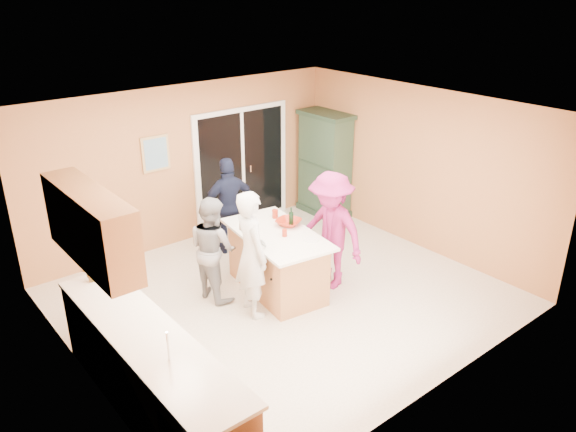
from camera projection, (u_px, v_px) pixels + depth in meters
floor at (284, 296)px, 7.83m from camera, size 5.50×5.50×0.00m
ceiling at (284, 112)px, 6.81m from camera, size 5.50×5.00×0.10m
wall_back at (187, 165)px, 9.10m from camera, size 5.50×0.10×2.60m
wall_front at (442, 286)px, 5.54m from camera, size 5.50×0.10×2.60m
wall_left at (74, 276)px, 5.72m from camera, size 0.10×5.00×2.60m
wall_right at (418, 169)px, 8.92m from camera, size 0.10×5.00×2.60m
left_cabinet_run at (156, 383)px, 5.48m from camera, size 0.65×3.05×1.24m
upper_cabinets at (91, 227)px, 5.45m from camera, size 0.35×1.60×0.75m
sliding_door at (242, 167)px, 9.78m from camera, size 1.90×0.07×2.10m
framed_picture at (156, 154)px, 8.65m from camera, size 0.46×0.04×0.56m
kitchen_island at (277, 263)px, 7.85m from camera, size 1.14×1.80×0.89m
green_hutch at (325, 165)px, 10.27m from camera, size 0.55×1.04×1.91m
woman_white at (252, 254)px, 7.15m from camera, size 0.52×0.69×1.71m
woman_grey at (213, 248)px, 7.58m from camera, size 0.62×0.76×1.46m
woman_navy at (229, 206)px, 8.86m from camera, size 0.98×0.57×1.57m
woman_magenta at (331, 231)px, 7.82m from camera, size 0.77×1.17×1.70m
serving_bowl at (289, 222)px, 7.89m from camera, size 0.45×0.45×0.08m
tulip_vase at (90, 268)px, 6.27m from camera, size 0.20×0.16×0.34m
tumbler_near at (275, 214)px, 8.12m from camera, size 0.10×0.10×0.13m
tumbler_far at (285, 233)px, 7.55m from camera, size 0.09×0.09×0.10m
wine_bottle at (291, 219)px, 7.83m from camera, size 0.06×0.06×0.28m
white_plate at (311, 240)px, 7.44m from camera, size 0.24×0.24×0.01m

